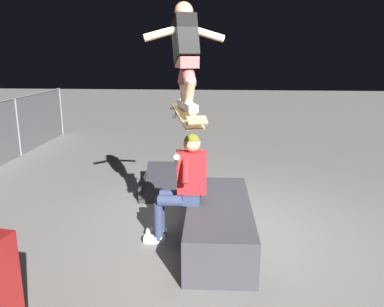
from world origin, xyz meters
name	(u,v)px	position (x,y,z in m)	size (l,w,h in m)	color
ground_plane	(221,233)	(0.00, 0.00, 0.00)	(40.00, 40.00, 0.00)	slate
ledge_box_main	(219,223)	(-0.25, 0.03, 0.25)	(2.03, 0.75, 0.50)	#38383D
person_sitting_on_ledge	(183,182)	(-0.22, 0.46, 0.74)	(0.59, 0.76, 1.33)	#2D3856
skateboard	(187,116)	(-0.40, 0.40, 1.57)	(1.03, 0.50, 0.17)	#AD8451
skater_airborne	(186,51)	(-0.34, 0.41, 2.26)	(0.64, 0.87, 1.12)	white
kicker_ramp	(168,186)	(1.54, 0.88, 0.07)	(1.28, 0.91, 0.45)	#28282D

